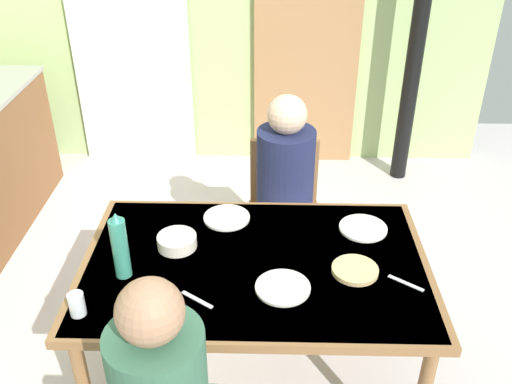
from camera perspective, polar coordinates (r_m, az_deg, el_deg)
The scene contains 16 objects.
ground_plane at distance 3.07m, azimuth -5.42°, elevation -15.52°, with size 5.83×5.83×0.00m, color silver.
door_wooden at distance 4.44m, azimuth 5.16°, elevation 14.91°, with size 0.80×0.05×2.00m, color #9D7048.
curtain_panel at distance 4.50m, azimuth -12.82°, elevation 16.59°, with size 0.90×0.03×2.32m, color white.
dining_table at distance 2.43m, azimuth -0.09°, elevation -8.34°, with size 1.45×0.94×0.76m.
chair_far_diner at distance 3.20m, azimuth 2.79°, elevation -1.62°, with size 0.40×0.40×0.87m.
person_far_diner at distance 2.94m, azimuth 2.97°, elevation 1.60°, with size 0.30×0.37×0.77m.
water_bottle_green_near at distance 2.30m, azimuth -13.50°, elevation -5.36°, with size 0.07×0.07×0.30m.
serving_bowl_center at distance 2.48m, azimuth -7.94°, elevation -4.93°, with size 0.17×0.17×0.06m, color silver.
dinner_plate_near_left at distance 2.62m, azimuth 10.71°, elevation -3.58°, with size 0.22×0.22×0.01m, color white.
dinner_plate_near_right at distance 2.25m, azimuth 2.71°, elevation -9.56°, with size 0.22×0.22×0.01m, color white.
dinner_plate_far_center at distance 2.65m, azimuth -2.96°, elevation -2.58°, with size 0.22×0.22×0.01m, color white.
drinking_glass_by_near_diner at distance 2.22m, azimuth -17.55°, elevation -10.69°, with size 0.06×0.06×0.09m, color silver.
bread_plate_sliced at distance 2.36m, azimuth 9.91°, elevation -7.72°, with size 0.19×0.19×0.02m, color #DBB77A.
cutlery_knife_near at distance 2.24m, azimuth -11.60°, elevation -10.62°, with size 0.15×0.02×0.00m, color silver.
cutlery_fork_near at distance 2.35m, azimuth 14.82°, elevation -8.84°, with size 0.15×0.02×0.00m, color silver.
cutlery_knife_far at distance 2.21m, azimuth -5.93°, elevation -10.70°, with size 0.15×0.02×0.00m, color silver.
Camera 1 is at (0.33, -2.09, 2.22)m, focal length 39.83 mm.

